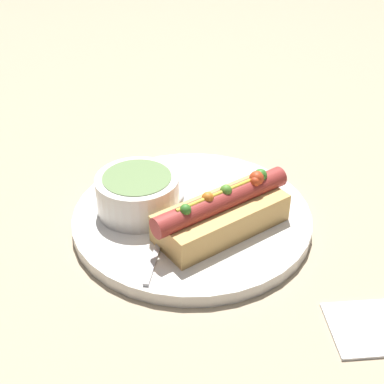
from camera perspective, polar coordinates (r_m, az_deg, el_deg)
name	(u,v)px	position (r m, az deg, el deg)	size (l,w,h in m)	color
ground_plane	(192,222)	(0.66, 0.00, -3.25)	(4.00, 4.00, 0.00)	tan
dinner_plate	(192,217)	(0.65, 0.00, -2.70)	(0.29, 0.29, 0.02)	white
hot_dog	(222,213)	(0.61, 3.25, -2.20)	(0.18, 0.08, 0.06)	tan
soup_bowl	(138,192)	(0.64, -5.80, 0.00)	(0.10, 0.10, 0.05)	silver
spoon	(170,209)	(0.65, -2.37, -1.81)	(0.12, 0.15, 0.01)	#B7B7BC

